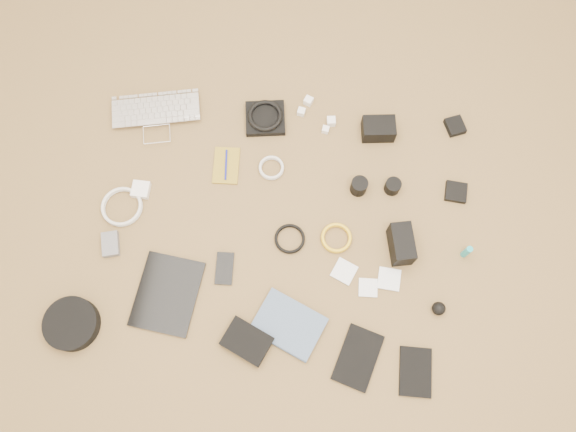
# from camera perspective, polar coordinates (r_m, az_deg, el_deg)

# --- Properties ---
(laptop) EXTENTS (0.39, 0.32, 0.03)m
(laptop) POSITION_cam_1_polar(r_m,az_deg,el_deg) (2.26, -13.19, 9.38)
(laptop) COLOR silver
(laptop) RESTS_ON ground
(headphone_pouch) EXTENTS (0.17, 0.17, 0.03)m
(headphone_pouch) POSITION_cam_1_polar(r_m,az_deg,el_deg) (2.21, -2.32, 9.88)
(headphone_pouch) COLOR black
(headphone_pouch) RESTS_ON ground
(headphones) EXTENTS (0.16, 0.16, 0.02)m
(headphones) POSITION_cam_1_polar(r_m,az_deg,el_deg) (2.19, -2.34, 10.15)
(headphones) COLOR black
(headphones) RESTS_ON headphone_pouch
(charger_a) EXTENTS (0.03, 0.03, 0.03)m
(charger_a) POSITION_cam_1_polar(r_m,az_deg,el_deg) (2.22, 1.36, 10.54)
(charger_a) COLOR white
(charger_a) RESTS_ON ground
(charger_b) EXTENTS (0.04, 0.04, 0.03)m
(charger_b) POSITION_cam_1_polar(r_m,az_deg,el_deg) (2.25, 2.09, 11.60)
(charger_b) COLOR white
(charger_b) RESTS_ON ground
(charger_c) EXTENTS (0.04, 0.04, 0.03)m
(charger_c) POSITION_cam_1_polar(r_m,az_deg,el_deg) (2.21, 4.40, 9.56)
(charger_c) COLOR white
(charger_c) RESTS_ON ground
(charger_d) EXTENTS (0.03, 0.03, 0.02)m
(charger_d) POSITION_cam_1_polar(r_m,az_deg,el_deg) (2.19, 3.84, 8.75)
(charger_d) COLOR white
(charger_d) RESTS_ON ground
(dslr_camera) EXTENTS (0.14, 0.10, 0.07)m
(dslr_camera) POSITION_cam_1_polar(r_m,az_deg,el_deg) (2.19, 9.17, 8.73)
(dslr_camera) COLOR black
(dslr_camera) RESTS_ON ground
(lens_pouch) EXTENTS (0.09, 0.09, 0.03)m
(lens_pouch) POSITION_cam_1_polar(r_m,az_deg,el_deg) (2.29, 16.61, 8.75)
(lens_pouch) COLOR black
(lens_pouch) RESTS_ON ground
(notebook_olive) EXTENTS (0.11, 0.16, 0.01)m
(notebook_olive) POSITION_cam_1_polar(r_m,az_deg,el_deg) (2.15, -6.29, 5.12)
(notebook_olive) COLOR olive
(notebook_olive) RESTS_ON ground
(pen_blue) EXTENTS (0.02, 0.12, 0.01)m
(pen_blue) POSITION_cam_1_polar(r_m,az_deg,el_deg) (2.14, -6.31, 5.20)
(pen_blue) COLOR #13179A
(pen_blue) RESTS_ON notebook_olive
(cable_white_a) EXTENTS (0.13, 0.13, 0.01)m
(cable_white_a) POSITION_cam_1_polar(r_m,az_deg,el_deg) (2.13, -1.70, 4.85)
(cable_white_a) COLOR silver
(cable_white_a) RESTS_ON ground
(lens_a) EXTENTS (0.07, 0.07, 0.07)m
(lens_a) POSITION_cam_1_polar(r_m,az_deg,el_deg) (2.09, 7.22, 3.02)
(lens_a) COLOR black
(lens_a) RESTS_ON ground
(lens_b) EXTENTS (0.06, 0.06, 0.05)m
(lens_b) POSITION_cam_1_polar(r_m,az_deg,el_deg) (2.11, 10.58, 2.98)
(lens_b) COLOR black
(lens_b) RESTS_ON ground
(card_reader) EXTENTS (0.08, 0.08, 0.02)m
(card_reader) POSITION_cam_1_polar(r_m,az_deg,el_deg) (2.18, 16.69, 2.35)
(card_reader) COLOR black
(card_reader) RESTS_ON ground
(power_brick) EXTENTS (0.06, 0.06, 0.03)m
(power_brick) POSITION_cam_1_polar(r_m,az_deg,el_deg) (2.16, -14.72, 2.61)
(power_brick) COLOR white
(power_brick) RESTS_ON ground
(cable_white_b) EXTENTS (0.19, 0.19, 0.01)m
(cable_white_b) POSITION_cam_1_polar(r_m,az_deg,el_deg) (2.16, -16.47, 0.86)
(cable_white_b) COLOR silver
(cable_white_b) RESTS_ON ground
(cable_black) EXTENTS (0.12, 0.12, 0.01)m
(cable_black) POSITION_cam_1_polar(r_m,az_deg,el_deg) (2.04, 0.18, -2.37)
(cable_black) COLOR black
(cable_black) RESTS_ON ground
(cable_yellow) EXTENTS (0.12, 0.12, 0.01)m
(cable_yellow) POSITION_cam_1_polar(r_m,az_deg,el_deg) (2.04, 4.91, -2.28)
(cable_yellow) COLOR gold
(cable_yellow) RESTS_ON ground
(flash) EXTENTS (0.10, 0.15, 0.10)m
(flash) POSITION_cam_1_polar(r_m,az_deg,el_deg) (2.02, 11.44, -2.81)
(flash) COLOR black
(flash) RESTS_ON ground
(lens_cleaner) EXTENTS (0.03, 0.03, 0.08)m
(lens_cleaner) POSITION_cam_1_polar(r_m,az_deg,el_deg) (2.09, 17.68, -3.48)
(lens_cleaner) COLOR teal
(lens_cleaner) RESTS_ON ground
(battery_charger) EXTENTS (0.08, 0.10, 0.03)m
(battery_charger) POSITION_cam_1_polar(r_m,az_deg,el_deg) (2.12, -17.58, -2.74)
(battery_charger) COLOR #5E5E63
(battery_charger) RESTS_ON ground
(tablet) EXTENTS (0.23, 0.29, 0.01)m
(tablet) POSITION_cam_1_polar(r_m,az_deg,el_deg) (2.04, -12.16, -7.73)
(tablet) COLOR black
(tablet) RESTS_ON ground
(phone) EXTENTS (0.07, 0.12, 0.01)m
(phone) POSITION_cam_1_polar(r_m,az_deg,el_deg) (2.02, -6.47, -5.32)
(phone) COLOR black
(phone) RESTS_ON ground
(filter_case_left) EXTENTS (0.10, 0.10, 0.01)m
(filter_case_left) POSITION_cam_1_polar(r_m,az_deg,el_deg) (2.02, 5.72, -5.63)
(filter_case_left) COLOR silver
(filter_case_left) RESTS_ON ground
(filter_case_mid) EXTENTS (0.07, 0.07, 0.01)m
(filter_case_mid) POSITION_cam_1_polar(r_m,az_deg,el_deg) (2.02, 8.12, -7.23)
(filter_case_mid) COLOR silver
(filter_case_mid) RESTS_ON ground
(filter_case_right) EXTENTS (0.08, 0.08, 0.01)m
(filter_case_right) POSITION_cam_1_polar(r_m,az_deg,el_deg) (2.03, 10.23, -6.33)
(filter_case_right) COLOR silver
(filter_case_right) RESTS_ON ground
(air_blower) EXTENTS (0.05, 0.05, 0.05)m
(air_blower) POSITION_cam_1_polar(r_m,az_deg,el_deg) (2.03, 15.06, -9.07)
(air_blower) COLOR black
(air_blower) RESTS_ON ground
(headphone_case) EXTENTS (0.24, 0.24, 0.05)m
(headphone_case) POSITION_cam_1_polar(r_m,az_deg,el_deg) (2.09, -21.12, -10.18)
(headphone_case) COLOR black
(headphone_case) RESTS_ON ground
(drive_case) EXTENTS (0.18, 0.16, 0.04)m
(drive_case) POSITION_cam_1_polar(r_m,az_deg,el_deg) (1.96, -4.19, -12.59)
(drive_case) COLOR black
(drive_case) RESTS_ON ground
(paperback) EXTENTS (0.27, 0.24, 0.02)m
(paperback) POSITION_cam_1_polar(r_m,az_deg,el_deg) (1.96, -1.17, -13.12)
(paperback) COLOR #465A77
(paperback) RESTS_ON ground
(notebook_black_a) EXTENTS (0.17, 0.22, 0.01)m
(notebook_black_a) POSITION_cam_1_polar(r_m,az_deg,el_deg) (1.98, 7.11, -14.08)
(notebook_black_a) COLOR black
(notebook_black_a) RESTS_ON ground
(notebook_black_b) EXTENTS (0.12, 0.17, 0.01)m
(notebook_black_b) POSITION_cam_1_polar(r_m,az_deg,el_deg) (2.01, 12.81, -15.18)
(notebook_black_b) COLOR black
(notebook_black_b) RESTS_ON ground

